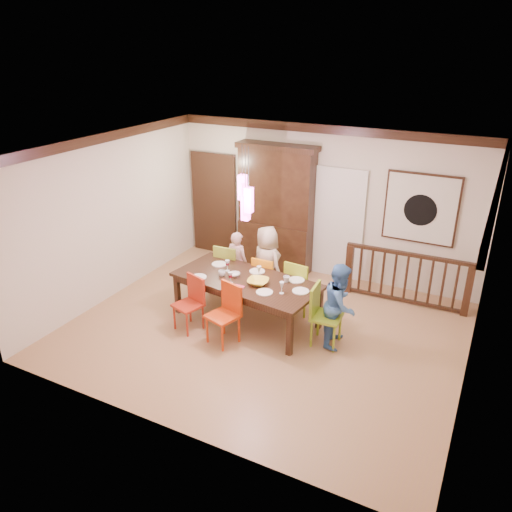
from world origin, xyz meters
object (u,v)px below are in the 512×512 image
at_px(person_far_left, 237,263).
at_px(chair_far_left, 230,265).
at_px(dining_table, 246,283).
at_px(balustrade, 406,277).
at_px(china_hutch, 276,208).
at_px(person_end_right, 340,305).
at_px(person_far_mid, 267,264).
at_px(chair_end_right, 327,312).

bearing_deg(person_far_left, chair_far_left, 26.94).
height_order(dining_table, balustrade, balustrade).
xyz_separation_m(china_hutch, person_end_right, (2.04, -2.10, -0.60)).
bearing_deg(person_end_right, person_far_mid, 59.68).
bearing_deg(person_far_mid, china_hutch, -47.21).
distance_m(dining_table, person_end_right, 1.57).
distance_m(chair_far_left, balustrade, 3.12).
xyz_separation_m(person_far_mid, person_end_right, (1.59, -0.76, -0.03)).
distance_m(chair_far_left, person_far_left, 0.15).
bearing_deg(person_end_right, person_far_left, 65.93).
bearing_deg(person_end_right, chair_end_right, 120.56).
relative_size(dining_table, balustrade, 1.16).
xyz_separation_m(chair_end_right, person_end_right, (0.16, 0.11, 0.11)).
bearing_deg(china_hutch, person_far_left, -96.19).
height_order(balustrade, person_end_right, person_end_right).
xyz_separation_m(chair_far_left, person_far_left, (0.13, 0.05, 0.05)).
bearing_deg(balustrade, chair_end_right, -114.55).
xyz_separation_m(dining_table, chair_end_right, (1.41, -0.08, -0.13)).
height_order(chair_end_right, person_end_right, person_end_right).
distance_m(dining_table, person_far_left, 1.02).
relative_size(balustrade, person_far_mid, 1.56).
xyz_separation_m(dining_table, balustrade, (2.20, 1.79, -0.18)).
relative_size(chair_end_right, china_hutch, 0.38).
distance_m(china_hutch, person_far_mid, 1.52).
bearing_deg(person_far_left, chair_end_right, 162.18).
distance_m(chair_far_left, person_far_mid, 0.74).
bearing_deg(china_hutch, chair_far_left, -101.31).
distance_m(dining_table, person_far_mid, 0.80).
bearing_deg(person_far_mid, balustrade, -131.75).
bearing_deg(person_far_mid, person_far_left, 23.52).
relative_size(balustrade, person_end_right, 1.64).
bearing_deg(dining_table, person_end_right, 8.89).
bearing_deg(dining_table, person_far_mid, 98.84).
distance_m(chair_end_right, person_far_left, 2.21).
bearing_deg(chair_end_right, china_hutch, 36.89).
bearing_deg(china_hutch, balustrade, -7.40).
relative_size(dining_table, person_far_mid, 1.80).
bearing_deg(person_end_right, balustrade, -24.42).
relative_size(china_hutch, person_far_mid, 1.82).
bearing_deg(chair_far_left, china_hutch, -104.46).
relative_size(person_far_mid, person_end_right, 1.05).
xyz_separation_m(person_far_left, person_far_mid, (0.60, -0.01, 0.10)).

